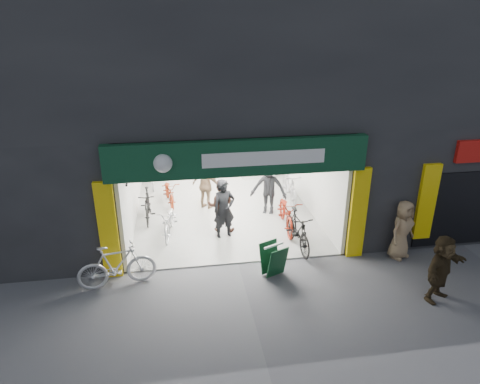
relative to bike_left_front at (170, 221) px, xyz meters
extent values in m
plane|color=#56565B|center=(1.80, -1.97, -0.46)|extent=(60.00, 60.00, 0.00)
cube|color=#232326|center=(2.80, 3.03, 5.29)|extent=(16.00, 10.00, 4.50)
cube|color=#232326|center=(-3.70, 3.03, 1.29)|extent=(5.00, 10.00, 3.50)
cube|color=#232326|center=(7.80, 3.03, 1.29)|extent=(6.00, 10.00, 3.50)
cube|color=#9E9E99|center=(1.80, 2.03, -0.44)|extent=(6.00, 8.00, 0.04)
cube|color=silver|center=(1.80, 6.13, 1.14)|extent=(6.00, 0.20, 3.20)
cube|color=silver|center=(-1.15, 2.03, 1.14)|extent=(0.10, 8.00, 3.20)
cube|color=silver|center=(4.75, 2.03, 1.14)|extent=(0.10, 8.00, 3.20)
cube|color=white|center=(1.80, 2.03, 2.79)|extent=(6.00, 8.00, 0.10)
cube|color=black|center=(1.80, -1.87, 2.89)|extent=(6.00, 0.30, 0.30)
cube|color=#0C3820|center=(1.80, -2.09, 2.59)|extent=(6.40, 0.25, 0.90)
cube|color=white|center=(2.40, -2.23, 2.59)|extent=(3.00, 0.02, 0.35)
cube|color=#FFEF0D|center=(-1.45, -2.03, 0.84)|extent=(0.45, 0.12, 2.60)
cube|color=#FFEF0D|center=(5.05, -2.03, 0.84)|extent=(0.45, 0.12, 2.60)
cube|color=#FFEF0D|center=(7.00, -2.03, 1.04)|extent=(0.50, 0.12, 2.20)
cube|color=black|center=(8.30, -1.99, 0.74)|extent=(3.00, 0.06, 2.20)
cylinder|color=black|center=(-1.02, 1.43, 1.64)|extent=(0.06, 5.00, 0.06)
cube|color=silver|center=(3.60, 4.53, 0.04)|extent=(1.40, 0.60, 1.00)
cube|color=white|center=(1.80, -0.77, 2.72)|extent=(1.30, 0.35, 0.04)
cube|color=white|center=(1.80, 1.03, 2.72)|extent=(1.30, 0.35, 0.04)
cube|color=white|center=(1.80, 2.83, 2.72)|extent=(1.30, 0.35, 0.04)
cube|color=white|center=(1.80, 4.63, 2.72)|extent=(1.30, 0.35, 0.04)
imported|color=silver|center=(0.00, 0.00, 0.00)|extent=(0.82, 1.81, 0.92)
imported|color=black|center=(-0.70, 1.14, 0.06)|extent=(0.51, 1.74, 1.04)
imported|color=maroon|center=(0.00, 2.33, 0.00)|extent=(0.86, 1.81, 0.92)
imported|color=silver|center=(-0.70, 4.11, 0.08)|extent=(0.74, 1.84, 1.08)
imported|color=black|center=(3.60, -1.37, 0.11)|extent=(0.68, 1.93, 1.14)
imported|color=maroon|center=(3.60, -0.14, 0.08)|extent=(0.87, 2.11, 1.08)
imported|color=#B0AFB4|center=(4.20, 1.77, 0.13)|extent=(0.59, 1.99, 1.19)
imported|color=silver|center=(-1.28, -2.49, 0.11)|extent=(1.96, 0.85, 1.14)
imported|color=black|center=(1.62, -0.41, 0.46)|extent=(0.76, 0.60, 1.84)
imported|color=#3D231B|center=(1.57, 0.02, 0.39)|extent=(0.94, 0.80, 1.71)
imported|color=black|center=(3.27, 0.99, 0.49)|extent=(1.40, 1.12, 1.89)
imported|color=#937455|center=(1.26, 1.72, 0.40)|extent=(1.08, 0.90, 1.73)
imported|color=#9B7C5A|center=(6.26, -2.27, 0.38)|extent=(0.97, 0.85, 1.68)
imported|color=#342817|center=(6.20, -4.19, 0.37)|extent=(1.58, 1.19, 1.66)
cube|color=#0E3B1E|center=(2.69, -2.77, -0.01)|extent=(0.58, 0.40, 0.83)
cube|color=#0E3B1E|center=(2.54, -2.44, -0.01)|extent=(0.58, 0.40, 0.83)
cube|color=white|center=(2.61, -2.61, 0.39)|extent=(0.55, 0.27, 0.05)
camera|label=1|loc=(0.32, -11.78, 5.77)|focal=32.00mm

